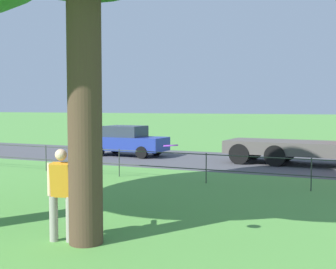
% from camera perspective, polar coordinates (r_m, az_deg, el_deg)
% --- Properties ---
extents(street_strip, '(80.00, 7.11, 0.01)m').
position_cam_1_polar(street_strip, '(20.50, 10.58, -3.52)').
color(street_strip, '#4C4C51').
rests_on(street_strip, ground).
extents(park_fence, '(33.25, 0.04, 1.00)m').
position_cam_1_polar(park_fence, '(14.72, 4.91, -3.66)').
color(park_fence, '#333833').
rests_on(park_fence, ground).
extents(person_thrower, '(0.50, 0.86, 1.74)m').
position_cam_1_polar(person_thrower, '(8.58, -13.46, -7.12)').
color(person_thrower, gray).
rests_on(person_thrower, ground).
extents(frisbee, '(0.38, 0.38, 0.05)m').
position_cam_1_polar(frisbee, '(8.03, 0.34, -1.42)').
color(frisbee, purple).
extents(car_blue_left, '(4.01, 1.83, 1.54)m').
position_cam_1_polar(car_blue_left, '(22.86, -5.24, -0.79)').
color(car_blue_left, '#233899').
rests_on(car_blue_left, ground).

